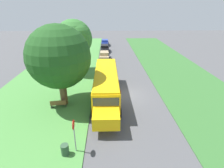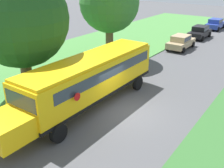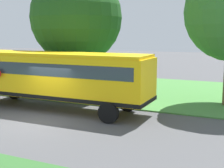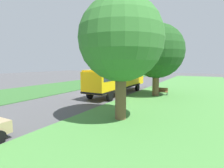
{
  "view_description": "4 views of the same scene",
  "coord_description": "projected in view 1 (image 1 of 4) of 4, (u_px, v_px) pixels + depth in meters",
  "views": [
    {
      "loc": [
        -2.25,
        -18.53,
        9.77
      ],
      "look_at": [
        -1.73,
        -0.37,
        1.65
      ],
      "focal_mm": 28.0,
      "sensor_mm": 36.0,
      "label": 1
    },
    {
      "loc": [
        7.48,
        -12.13,
        7.94
      ],
      "look_at": [
        -1.51,
        0.55,
        1.28
      ],
      "focal_mm": 42.0,
      "sensor_mm": 36.0,
      "label": 2
    },
    {
      "loc": [
        11.76,
        9.31,
        4.19
      ],
      "look_at": [
        -0.97,
        3.51,
        1.92
      ],
      "focal_mm": 50.0,
      "sensor_mm": 36.0,
      "label": 3
    },
    {
      "loc": [
        -12.22,
        18.51,
        3.77
      ],
      "look_at": [
        -2.69,
        1.11,
        1.49
      ],
      "focal_mm": 28.0,
      "sensor_mm": 36.0,
      "label": 4
    }
  ],
  "objects": [
    {
      "name": "oak_tree_beside_bus",
      "position": [
        59.0,
        57.0,
        17.08
      ],
      "size": [
        6.25,
        6.25,
        8.39
      ],
      "color": "brown",
      "rests_on": "ground"
    },
    {
      "name": "car_blue_furthest",
      "position": [
        105.0,
        42.0,
        47.12
      ],
      "size": [
        2.02,
        4.4,
        1.56
      ],
      "color": "#283D93",
      "rests_on": "ground"
    },
    {
      "name": "grass_verge",
      "position": [
        42.0,
        96.0,
        20.68
      ],
      "size": [
        12.0,
        80.0,
        0.08
      ],
      "primitive_type": "cube",
      "color": "#47843D",
      "rests_on": "ground"
    },
    {
      "name": "car_black_middle",
      "position": [
        105.0,
        48.0,
        40.66
      ],
      "size": [
        2.02,
        4.4,
        1.56
      ],
      "color": "black",
      "rests_on": "ground"
    },
    {
      "name": "car_tan_nearest",
      "position": [
        104.0,
        55.0,
        34.74
      ],
      "size": [
        2.02,
        4.4,
        1.56
      ],
      "color": "tan",
      "rests_on": "ground"
    },
    {
      "name": "ground_plane",
      "position": [
        126.0,
        95.0,
        20.95
      ],
      "size": [
        120.0,
        120.0,
        0.0
      ],
      "primitive_type": "plane",
      "color": "#4C4C4F"
    },
    {
      "name": "school_bus",
      "position": [
        106.0,
        83.0,
        19.46
      ],
      "size": [
        2.85,
        12.42,
        3.16
      ],
      "color": "yellow",
      "rests_on": "ground"
    },
    {
      "name": "trash_bin",
      "position": [
        65.0,
        150.0,
        12.35
      ],
      "size": [
        0.56,
        0.56,
        0.9
      ],
      "primitive_type": "cylinder",
      "color": "#2D4C33",
      "rests_on": "ground"
    },
    {
      "name": "stop_sign",
      "position": [
        74.0,
        133.0,
        12.12
      ],
      "size": [
        0.08,
        0.68,
        2.74
      ],
      "color": "gray",
      "rests_on": "ground"
    },
    {
      "name": "grass_far_side",
      "position": [
        200.0,
        94.0,
        21.17
      ],
      "size": [
        10.0,
        80.0,
        0.07
      ],
      "primitive_type": "cube",
      "color": "#33662D",
      "rests_on": "ground"
    },
    {
      "name": "oak_tree_roadside_mid",
      "position": [
        75.0,
        38.0,
        25.84
      ],
      "size": [
        5.52,
        5.52,
        8.13
      ],
      "color": "brown",
      "rests_on": "ground"
    },
    {
      "name": "park_bench",
      "position": [
        58.0,
        104.0,
        18.16
      ],
      "size": [
        1.65,
        0.71,
        0.92
      ],
      "color": "brown",
      "rests_on": "ground"
    }
  ]
}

